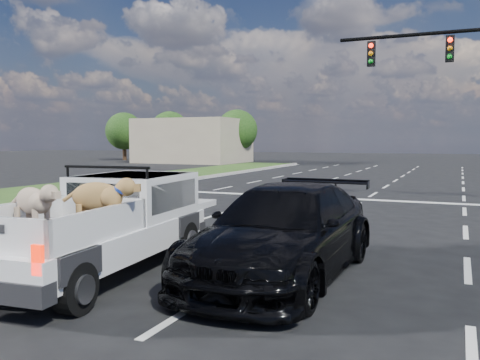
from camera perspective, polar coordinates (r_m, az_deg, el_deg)
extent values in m
plane|color=black|center=(11.20, -4.01, -7.33)|extent=(160.00, 160.00, 0.00)
cube|color=silver|center=(18.94, -9.74, -2.49)|extent=(0.12, 60.00, 0.01)
cube|color=silver|center=(17.29, 0.03, -3.10)|extent=(0.12, 60.00, 0.01)
cube|color=silver|center=(16.23, 11.47, -3.69)|extent=(0.12, 60.00, 0.01)
cube|color=silver|center=(15.89, 23.95, -4.17)|extent=(0.12, 60.00, 0.01)
cube|color=silver|center=(21.09, -17.84, -1.94)|extent=(0.15, 60.00, 0.01)
cube|color=silver|center=(20.49, 9.02, -1.95)|extent=(17.00, 0.45, 0.01)
cube|color=#254816|center=(22.95, -22.91, -1.46)|extent=(5.00, 60.00, 0.10)
cube|color=#A29B94|center=(21.24, -18.35, -1.73)|extent=(0.15, 60.00, 0.14)
cylinder|color=black|center=(20.59, 24.00, 15.06)|extent=(9.00, 0.14, 0.14)
cube|color=black|center=(20.49, 22.50, 13.46)|extent=(0.30, 0.18, 0.95)
sphere|color=red|center=(20.43, 22.52, 14.34)|extent=(0.18, 0.18, 0.18)
cube|color=black|center=(20.74, 14.53, 13.54)|extent=(0.30, 0.18, 0.95)
sphere|color=red|center=(20.69, 14.50, 14.41)|extent=(0.18, 0.18, 0.18)
cube|color=tan|center=(52.14, -5.27, 4.40)|extent=(10.00, 8.00, 4.40)
cylinder|color=#332114|center=(59.23, -12.85, 3.23)|extent=(0.44, 0.44, 2.16)
sphere|color=#14330E|center=(59.23, -12.88, 5.38)|extent=(4.20, 4.20, 4.20)
cylinder|color=#332114|center=(55.89, -7.87, 3.23)|extent=(0.44, 0.44, 2.16)
sphere|color=#14330E|center=(55.88, -7.90, 5.51)|extent=(4.20, 4.20, 4.20)
cylinder|color=#332114|center=(52.18, -0.34, 3.19)|extent=(0.44, 0.44, 2.16)
sphere|color=#14330E|center=(52.17, -0.34, 5.63)|extent=(4.20, 4.20, 4.20)
cylinder|color=black|center=(7.15, -17.99, -11.50)|extent=(0.32, 0.72, 0.70)
cylinder|color=black|center=(10.79, -14.03, -6.00)|extent=(0.32, 0.72, 0.70)
cylinder|color=black|center=(10.03, -6.19, -6.70)|extent=(0.32, 0.72, 0.70)
cube|color=silver|center=(8.94, -15.46, -6.52)|extent=(2.18, 5.04, 0.48)
cube|color=silver|center=(9.82, -11.76, -1.70)|extent=(1.88, 2.27, 0.80)
cube|color=black|center=(8.93, -15.17, -2.20)|extent=(1.43, 0.15, 0.57)
cylinder|color=black|center=(8.98, -14.80, 1.41)|extent=(1.66, 0.19, 0.05)
cube|color=black|center=(8.04, -19.85, -6.32)|extent=(1.85, 2.50, 0.06)
cube|color=silver|center=(8.50, -24.08, -4.02)|extent=(0.28, 2.36, 0.48)
cube|color=silver|center=(7.53, -15.19, -4.85)|extent=(0.28, 2.36, 0.48)
cube|color=red|center=(6.53, -21.76, -8.36)|extent=(0.15, 0.07, 0.37)
imported|color=silver|center=(12.00, -14.08, -3.09)|extent=(2.66, 4.61, 1.47)
imported|color=black|center=(8.57, 4.99, -5.79)|extent=(2.30, 5.34, 1.53)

